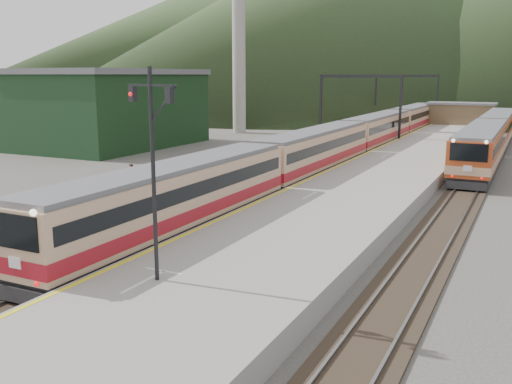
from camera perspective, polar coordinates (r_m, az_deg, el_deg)
The scene contains 17 objects.
track_main at distance 51.87m, azimuth 8.56°, elevation 2.76°, with size 2.60×200.00×0.23m.
track_far at distance 53.57m, azimuth 3.46°, elevation 3.15°, with size 2.60×200.00×0.23m.
track_second at distance 49.68m, azimuth 21.30°, elevation 1.70°, with size 2.60×200.00×0.23m.
platform at distance 48.49m, azimuth 14.17°, elevation 2.44°, with size 8.00×100.00×1.00m, color gray.
gantry_near at distance 66.50m, azimuth 10.33°, elevation 9.41°, with size 9.55×0.25×8.00m.
gantry_far at distance 90.78m, azimuth 14.75°, elevation 9.76°, with size 9.55×0.25×8.00m.
warehouse at distance 66.99m, azimuth -14.44°, elevation 8.16°, with size 14.50×20.50×8.60m.
smokestack at distance 80.47m, azimuth -1.74°, elevation 16.65°, with size 1.80×1.80×30.00m, color #9E998E.
station_shed at distance 87.61m, azimuth 19.84°, elevation 7.43°, with size 9.40×4.40×3.10m.
hill_a at distance 207.65m, azimuth 11.04°, elevation 17.52°, with size 180.00×180.00×60.00m, color #2E4626.
hill_d at distance 284.02m, azimuth -2.49°, elevation 15.56°, with size 200.00×200.00×55.00m, color #2E4626.
main_train at distance 54.43m, azimuth 9.58°, elevation 5.15°, with size 2.84×77.90×3.47m.
second_train at distance 61.23m, azimuth 22.46°, elevation 5.22°, with size 2.98×40.57×3.64m.
signal_mast at distance 19.18m, azimuth -10.30°, elevation 3.79°, with size 2.16×0.64×7.22m.
short_signal_b at distance 40.25m, azimuth -0.07°, elevation 2.36°, with size 0.25×0.20×2.27m.
short_signal_c at distance 37.96m, azimuth -12.34°, elevation 1.52°, with size 0.27×0.24×2.27m.
worker at distance 25.71m, azimuth -22.92°, elevation -5.50°, with size 0.57×0.38×1.57m, color black.
Camera 1 is at (15.41, -8.90, 7.95)m, focal length 40.00 mm.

